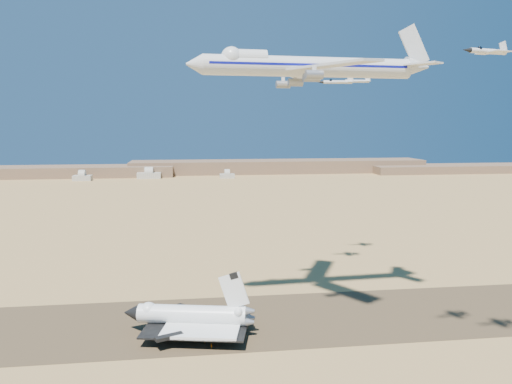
{
  "coord_description": "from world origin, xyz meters",
  "views": [
    {
      "loc": [
        -8.4,
        -167.4,
        68.67
      ],
      "look_at": [
        15.16,
        8.0,
        44.77
      ],
      "focal_mm": 35.0,
      "sensor_mm": 36.0,
      "label": 1
    }
  ],
  "objects": [
    {
      "name": "shuttle",
      "position": [
        -8.76,
        -8.47,
        5.78
      ],
      "size": [
        43.66,
        32.69,
        21.52
      ],
      "rotation": [
        0.0,
        0.0,
        -0.21
      ],
      "color": "white",
      "rests_on": "runway"
    },
    {
      "name": "chase_jet_a",
      "position": [
        64.9,
        -49.79,
        86.68
      ],
      "size": [
        13.73,
        7.84,
        3.47
      ],
      "rotation": [
        0.0,
        0.0,
        0.22
      ],
      "color": "silver"
    },
    {
      "name": "runway",
      "position": [
        0.0,
        0.0,
        0.03
      ],
      "size": [
        600.0,
        50.0,
        0.06
      ],
      "primitive_type": "cube",
      "color": "brown",
      "rests_on": "ground"
    },
    {
      "name": "chase_jet_f",
      "position": [
        68.3,
        57.65,
        88.54
      ],
      "size": [
        14.48,
        7.66,
        3.61
      ],
      "rotation": [
        0.0,
        0.0,
        -0.01
      ],
      "color": "silver"
    },
    {
      "name": "crew_a",
      "position": [
        -1.54,
        -15.35,
        0.98
      ],
      "size": [
        0.55,
        0.74,
        1.84
      ],
      "primitive_type": "imported",
      "rotation": [
        0.0,
        0.0,
        1.39
      ],
      "color": "#C3660B",
      "rests_on": "runway"
    },
    {
      "name": "crew_c",
      "position": [
        -2.62,
        -20.87,
        0.94
      ],
      "size": [
        0.97,
        1.16,
        1.76
      ],
      "primitive_type": "imported",
      "rotation": [
        0.0,
        0.0,
        2.08
      ],
      "color": "#C3660B",
      "rests_on": "runway"
    },
    {
      "name": "ridgeline",
      "position": [
        65.32,
        527.31,
        7.63
      ],
      "size": [
        960.0,
        90.0,
        18.0
      ],
      "color": "brown",
      "rests_on": "ground"
    },
    {
      "name": "ground",
      "position": [
        0.0,
        0.0,
        0.0
      ],
      "size": [
        1200.0,
        1200.0,
        0.0
      ],
      "primitive_type": "plane",
      "color": "#AB894C",
      "rests_on": "ground"
    },
    {
      "name": "crew_b",
      "position": [
        -4.47,
        -16.72,
        0.91
      ],
      "size": [
        0.85,
        0.95,
        1.7
      ],
      "primitive_type": "imported",
      "rotation": [
        0.0,
        0.0,
        2.15
      ],
      "color": "#C3660B",
      "rests_on": "runway"
    },
    {
      "name": "chase_jet_e",
      "position": [
        53.61,
        39.21,
        86.47
      ],
      "size": [
        15.36,
        8.41,
        3.83
      ],
      "rotation": [
        0.0,
        0.0,
        -0.11
      ],
      "color": "silver"
    },
    {
      "name": "carrier_747",
      "position": [
        28.87,
        -3.2,
        87.65
      ],
      "size": [
        83.37,
        64.61,
        20.8
      ],
      "rotation": [
        0.0,
        0.0,
        0.06
      ],
      "color": "silver"
    },
    {
      "name": "hangars",
      "position": [
        -64.0,
        478.43,
        4.83
      ],
      "size": [
        200.5,
        29.5,
        30.0
      ],
      "color": "#B6AFA2",
      "rests_on": "ground"
    }
  ]
}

